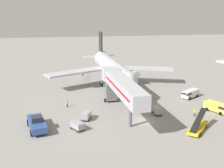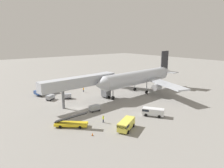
{
  "view_description": "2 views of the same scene",
  "coord_description": "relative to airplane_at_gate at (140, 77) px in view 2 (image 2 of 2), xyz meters",
  "views": [
    {
      "loc": [
        -13.43,
        -48.92,
        21.11
      ],
      "look_at": [
        -2.7,
        18.12,
        2.43
      ],
      "focal_mm": 46.4,
      "sensor_mm": 36.0,
      "label": 1
    },
    {
      "loc": [
        43.61,
        -22.45,
        17.43
      ],
      "look_at": [
        -2.29,
        13.34,
        4.36
      ],
      "focal_mm": 32.2,
      "sensor_mm": 36.0,
      "label": 2
    }
  ],
  "objects": [
    {
      "name": "service_van_near_left",
      "position": [
        18.25,
        -22.37,
        -4.06
      ],
      "size": [
        4.06,
        5.39,
        1.9
      ],
      "color": "#E5DB4C",
      "rests_on": "ground"
    },
    {
      "name": "ground_crew_worker_midground",
      "position": [
        12.7,
        -23.89,
        -4.29
      ],
      "size": [
        0.44,
        0.44,
        1.65
      ],
      "color": "#1E2333",
      "rests_on": "ground"
    },
    {
      "name": "ground_plane",
      "position": [
        1.82,
        -24.59,
        -5.16
      ],
      "size": [
        300.0,
        300.0,
        0.0
      ],
      "primitive_type": "plane",
      "color": "gray"
    },
    {
      "name": "belt_loader_truck",
      "position": [
        10.38,
        -30.24,
        -4.4
      ],
      "size": [
        5.75,
        6.22,
        3.18
      ],
      "color": "yellow",
      "rests_on": "ground"
    },
    {
      "name": "jet_bridge",
      "position": [
        -1.39,
        -20.27,
        0.7
      ],
      "size": [
        5.0,
        22.67,
        7.67
      ],
      "color": "#B2B7C1",
      "rests_on": "ground"
    },
    {
      "name": "safety_cone_alpha",
      "position": [
        16.32,
        -28.94,
        -4.91
      ],
      "size": [
        0.33,
        0.33,
        0.51
      ],
      "color": "black",
      "rests_on": "ground"
    },
    {
      "name": "baggage_cart_mid_right",
      "position": [
        -8.34,
        -22.19,
        -4.33
      ],
      "size": [
        2.12,
        2.76,
        1.5
      ],
      "color": "#38383D",
      "rests_on": "ground"
    },
    {
      "name": "airplane_at_gate",
      "position": [
        0.0,
        0.0,
        0.0
      ],
      "size": [
        34.93,
        36.56,
        13.19
      ],
      "color": "#B7BCC6",
      "rests_on": "ground"
    },
    {
      "name": "baggage_cart_rear_right",
      "position": [
        -10.23,
        -26.59,
        -4.35
      ],
      "size": [
        2.55,
        2.93,
        1.45
      ],
      "color": "#38383D",
      "rests_on": "ground"
    },
    {
      "name": "ground_crew_worker_foreground",
      "position": [
        -11.84,
        -14.51,
        -4.26
      ],
      "size": [
        0.43,
        0.43,
        1.7
      ],
      "color": "#1E2333",
      "rests_on": "ground"
    },
    {
      "name": "baggage_cart_outer_right",
      "position": [
        5.8,
        -21.6,
        -4.33
      ],
      "size": [
        1.43,
        2.66,
        1.5
      ],
      "color": "#38383D",
      "rests_on": "ground"
    },
    {
      "name": "service_van_rear_left",
      "position": [
        16.61,
        -12.67,
        -4.1
      ],
      "size": [
        5.06,
        4.19,
        1.83
      ],
      "color": "silver",
      "rests_on": "ground"
    },
    {
      "name": "pushback_tug",
      "position": [
        -17.15,
        -25.38,
        -3.98
      ],
      "size": [
        4.16,
        7.58,
        2.56
      ],
      "color": "#2D4C8E",
      "rests_on": "ground"
    }
  ]
}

